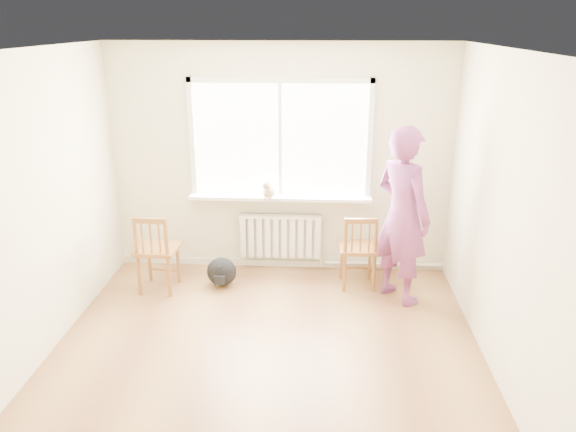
# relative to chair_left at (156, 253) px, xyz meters

# --- Properties ---
(floor) EXTENTS (4.50, 4.50, 0.00)m
(floor) POSITION_rel_chair_left_xyz_m (1.34, -1.49, -0.46)
(floor) COLOR olive
(floor) RESTS_ON ground
(ceiling) EXTENTS (4.50, 4.50, 0.00)m
(ceiling) POSITION_rel_chair_left_xyz_m (1.34, -1.49, 2.24)
(ceiling) COLOR white
(ceiling) RESTS_ON back_wall
(back_wall) EXTENTS (4.00, 0.01, 2.70)m
(back_wall) POSITION_rel_chair_left_xyz_m (1.34, 0.76, 0.89)
(back_wall) COLOR beige
(back_wall) RESTS_ON ground
(window) EXTENTS (2.12, 0.05, 1.42)m
(window) POSITION_rel_chair_left_xyz_m (1.34, 0.74, 1.20)
(window) COLOR white
(window) RESTS_ON back_wall
(windowsill) EXTENTS (2.15, 0.22, 0.04)m
(windowsill) POSITION_rel_chair_left_xyz_m (1.34, 0.65, 0.47)
(windowsill) COLOR white
(windowsill) RESTS_ON back_wall
(radiator) EXTENTS (1.00, 0.12, 0.55)m
(radiator) POSITION_rel_chair_left_xyz_m (1.34, 0.67, -0.02)
(radiator) COLOR white
(radiator) RESTS_ON back_wall
(heating_pipe) EXTENTS (1.40, 0.04, 0.04)m
(heating_pipe) POSITION_rel_chair_left_xyz_m (2.59, 0.70, -0.38)
(heating_pipe) COLOR silver
(heating_pipe) RESTS_ON back_wall
(baseboard) EXTENTS (4.00, 0.03, 0.08)m
(baseboard) POSITION_rel_chair_left_xyz_m (1.34, 0.75, -0.42)
(baseboard) COLOR beige
(baseboard) RESTS_ON ground
(chair_left) EXTENTS (0.47, 0.45, 0.92)m
(chair_left) POSITION_rel_chair_left_xyz_m (0.00, 0.00, 0.00)
(chair_left) COLOR #9B612D
(chair_left) RESTS_ON floor
(chair_right) EXTENTS (0.46, 0.44, 0.88)m
(chair_right) POSITION_rel_chair_left_xyz_m (2.26, 0.22, -0.02)
(chair_right) COLOR #9B612D
(chair_right) RESTS_ON floor
(person) EXTENTS (0.80, 0.83, 1.92)m
(person) POSITION_rel_chair_left_xyz_m (2.69, -0.02, 0.50)
(person) COLOR #AE3A4F
(person) RESTS_ON floor
(cat) EXTENTS (0.20, 0.38, 0.25)m
(cat) POSITION_rel_chair_left_xyz_m (1.22, 0.57, 0.59)
(cat) COLOR #D0BA8E
(cat) RESTS_ON windowsill
(backpack) EXTENTS (0.40, 0.35, 0.34)m
(backpack) POSITION_rel_chair_left_xyz_m (0.70, 0.17, -0.29)
(backpack) COLOR black
(backpack) RESTS_ON floor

